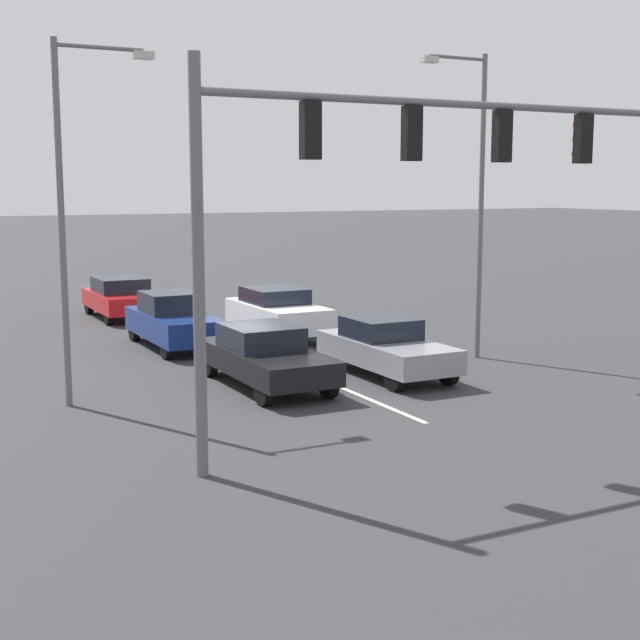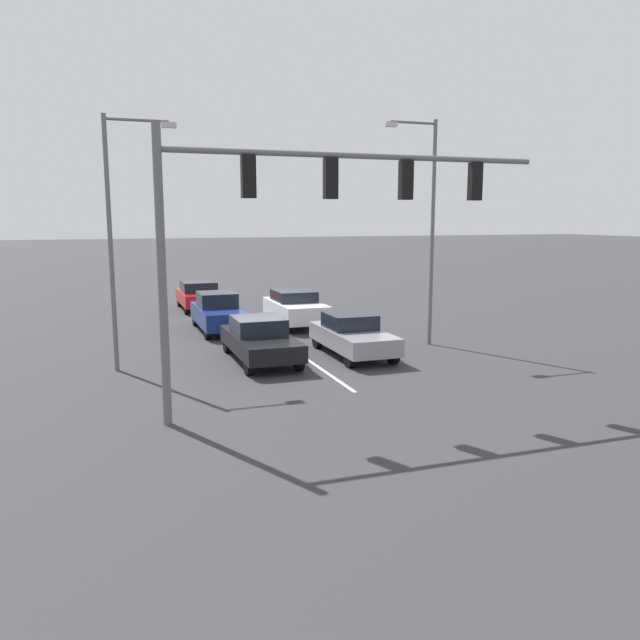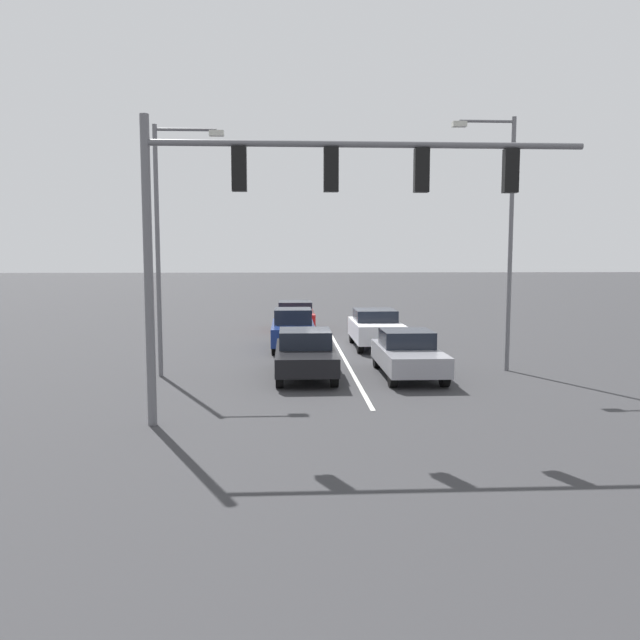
# 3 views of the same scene
# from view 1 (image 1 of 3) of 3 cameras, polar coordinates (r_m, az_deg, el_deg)

# --- Properties ---
(ground_plane) EXTENTS (240.00, 240.00, 0.00)m
(ground_plane) POSITION_cam_1_polar(r_m,az_deg,el_deg) (27.31, -5.74, -1.37)
(ground_plane) COLOR #333335
(lane_stripe_left_divider) EXTENTS (0.12, 16.66, 0.01)m
(lane_stripe_left_divider) POSITION_cam_1_polar(r_m,az_deg,el_deg) (25.19, -3.80, -2.18)
(lane_stripe_left_divider) COLOR silver
(lane_stripe_left_divider) RESTS_ON ground_plane
(car_gray_leftlane_front) EXTENTS (1.76, 4.29, 1.42)m
(car_gray_leftlane_front) POSITION_cam_1_polar(r_m,az_deg,el_deg) (22.35, 4.22, -1.72)
(car_gray_leftlane_front) COLOR gray
(car_gray_leftlane_front) RESTS_ON ground_plane
(car_black_midlane_front) EXTENTS (1.83, 4.58, 1.43)m
(car_black_midlane_front) POSITION_cam_1_polar(r_m,az_deg,el_deg) (21.09, -3.58, -2.28)
(car_black_midlane_front) COLOR black
(car_black_midlane_front) RESTS_ON ground_plane
(car_white_leftlane_second) EXTENTS (1.88, 4.18, 1.56)m
(car_white_leftlane_second) POSITION_cam_1_polar(r_m,az_deg,el_deg) (27.71, -2.75, 0.51)
(car_white_leftlane_second) COLOR silver
(car_white_leftlane_second) RESTS_ON ground_plane
(car_navy_midlane_second) EXTENTS (1.70, 4.39, 1.61)m
(car_navy_midlane_second) POSITION_cam_1_polar(r_m,az_deg,el_deg) (26.44, -9.40, -0.04)
(car_navy_midlane_second) COLOR navy
(car_navy_midlane_second) RESTS_ON ground_plane
(car_red_midlane_third) EXTENTS (1.90, 4.09, 1.45)m
(car_red_midlane_third) POSITION_cam_1_polar(r_m,az_deg,el_deg) (32.68, -12.62, 1.45)
(car_red_midlane_third) COLOR red
(car_red_midlane_third) RESTS_ON ground_plane
(traffic_signal_gantry) EXTENTS (9.64, 0.37, 6.75)m
(traffic_signal_gantry) POSITION_cam_1_polar(r_m,az_deg,el_deg) (15.62, 3.67, 9.64)
(traffic_signal_gantry) COLOR slate
(traffic_signal_gantry) RESTS_ON ground_plane
(street_lamp_right_shoulder) EXTENTS (2.15, 0.24, 7.71)m
(street_lamp_right_shoulder) POSITION_cam_1_polar(r_m,az_deg,el_deg) (19.57, -15.56, 7.65)
(street_lamp_right_shoulder) COLOR slate
(street_lamp_right_shoulder) RESTS_ON ground_plane
(street_lamp_left_shoulder) EXTENTS (2.05, 0.24, 8.14)m
(street_lamp_left_shoulder) POSITION_cam_1_polar(r_m,az_deg,el_deg) (24.45, 9.89, 8.45)
(street_lamp_left_shoulder) COLOR slate
(street_lamp_left_shoulder) RESTS_ON ground_plane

